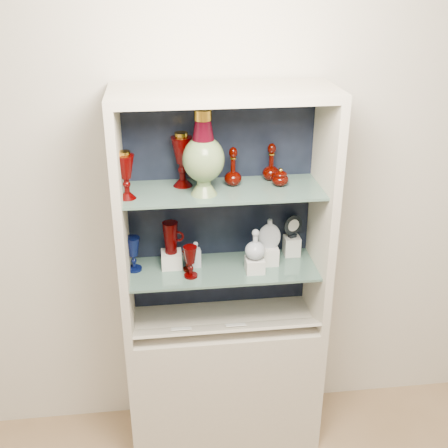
{
  "coord_description": "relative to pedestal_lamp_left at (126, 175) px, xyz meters",
  "views": [
    {
      "loc": [
        -0.29,
        -0.87,
        2.43
      ],
      "look_at": [
        0.0,
        1.53,
        1.3
      ],
      "focal_mm": 45.0,
      "sensor_mm": 36.0,
      "label": 1
    }
  ],
  "objects": [
    {
      "name": "cabinet_top_cap",
      "position": [
        0.44,
        0.04,
        0.34
      ],
      "size": [
        1.0,
        0.4,
        0.04
      ],
      "primitive_type": "cube",
      "color": "beige",
      "rests_on": "cabinet_side_left"
    },
    {
      "name": "riser_flat_flask",
      "position": [
        0.67,
        0.08,
        -0.48
      ],
      "size": [
        0.09,
        0.09,
        0.09
      ],
      "primitive_type": "cube",
      "color": "silver",
      "rests_on": "shelf_lower"
    },
    {
      "name": "cabinet_side_left",
      "position": [
        -0.04,
        0.04,
        -0.25
      ],
      "size": [
        0.04,
        0.4,
        1.15
      ],
      "primitive_type": "cube",
      "color": "beige",
      "rests_on": "cabinet_base"
    },
    {
      "name": "ruby_decanter_a",
      "position": [
        0.49,
        0.1,
        -0.0
      ],
      "size": [
        0.09,
        0.09,
        0.21
      ],
      "primitive_type": null,
      "rotation": [
        0.0,
        0.0,
        0.11
      ],
      "color": "#3E0500",
      "rests_on": "shelf_upper"
    },
    {
      "name": "lidded_bowl",
      "position": [
        0.71,
        0.07,
        -0.06
      ],
      "size": [
        0.08,
        0.08,
        0.09
      ],
      "primitive_type": null,
      "rotation": [
        0.0,
        0.0,
        0.0
      ],
      "color": "#3E0500",
      "rests_on": "shelf_upper"
    },
    {
      "name": "ruby_goblet_tall",
      "position": [
        0.27,
        -0.01,
        -0.45
      ],
      "size": [
        0.07,
        0.07,
        0.16
      ],
      "primitive_type": null,
      "rotation": [
        0.0,
        0.0,
        0.02
      ],
      "color": "#3F0000",
      "rests_on": "shelf_lower"
    },
    {
      "name": "label_card_0",
      "position": [
        0.48,
        -0.07,
        -0.78
      ],
      "size": [
        0.1,
        0.06,
        0.03
      ],
      "primitive_type": "cube",
      "rotation": [
        -0.44,
        0.0,
        0.0
      ],
      "color": "white",
      "rests_on": "label_ledge"
    },
    {
      "name": "cameo_medallion",
      "position": [
        0.81,
        0.16,
        -0.37
      ],
      "size": [
        0.11,
        0.07,
        0.13
      ],
      "primitive_type": null,
      "rotation": [
        0.0,
        0.0,
        0.35
      ],
      "color": "black",
      "rests_on": "riser_cameo_medallion"
    },
    {
      "name": "cobalt_goblet",
      "position": [
        0.0,
        0.09,
        -0.44
      ],
      "size": [
        0.1,
        0.1,
        0.18
      ],
      "primitive_type": null,
      "rotation": [
        0.0,
        0.0,
        0.43
      ],
      "color": "#0A1346",
      "rests_on": "shelf_lower"
    },
    {
      "name": "ruby_pitcher",
      "position": [
        0.19,
        0.1,
        -0.37
      ],
      "size": [
        0.13,
        0.1,
        0.16
      ],
      "primitive_type": null,
      "rotation": [
        0.0,
        0.0,
        -0.18
      ],
      "color": "#3F0000",
      "rests_on": "riser_ruby_pitcher"
    },
    {
      "name": "riser_cameo_medallion",
      "position": [
        0.81,
        0.16,
        -0.48
      ],
      "size": [
        0.08,
        0.08,
        0.1
      ],
      "primitive_type": "cube",
      "color": "silver",
      "rests_on": "shelf_lower"
    },
    {
      "name": "cabinet_base",
      "position": [
        0.44,
        0.04,
        -1.2
      ],
      "size": [
        1.0,
        0.4,
        0.75
      ],
      "primitive_type": "cube",
      "color": "beige",
      "rests_on": "ground"
    },
    {
      "name": "shelf_lower",
      "position": [
        0.44,
        0.06,
        -0.54
      ],
      "size": [
        0.92,
        0.34,
        0.01
      ],
      "primitive_type": "cube",
      "color": "slate",
      "rests_on": "cabinet_side_left"
    },
    {
      "name": "enamel_urn",
      "position": [
        0.34,
        0.01,
        0.08
      ],
      "size": [
        0.21,
        0.21,
        0.39
      ],
      "primitive_type": null,
      "rotation": [
        0.0,
        0.0,
        -0.1
      ],
      "color": "#0A4F1E",
      "rests_on": "shelf_upper"
    },
    {
      "name": "ruby_goblet_small",
      "position": [
        0.26,
        0.06,
        -0.48
      ],
      "size": [
        0.06,
        0.06,
        0.11
      ],
      "primitive_type": null,
      "rotation": [
        0.0,
        0.0,
        0.04
      ],
      "color": "#3E0500",
      "rests_on": "shelf_lower"
    },
    {
      "name": "pedestal_lamp_left",
      "position": [
        0.0,
        0.0,
        0.0
      ],
      "size": [
        0.11,
        0.11,
        0.22
      ],
      "primitive_type": null,
      "rotation": [
        0.0,
        0.0,
        -0.37
      ],
      "color": "#3F0000",
      "rests_on": "shelf_upper"
    },
    {
      "name": "clear_round_decanter",
      "position": [
        0.59,
        0.01,
        -0.38
      ],
      "size": [
        0.13,
        0.13,
        0.15
      ],
      "primitive_type": null,
      "rotation": [
        0.0,
        0.0,
        -0.33
      ],
      "color": "#A7B2C2",
      "rests_on": "riser_clear_round_decanter"
    },
    {
      "name": "ruby_decanter_b",
      "position": [
        0.68,
        0.15,
        -0.01
      ],
      "size": [
        0.09,
        0.09,
        0.2
      ],
      "primitive_type": null,
      "rotation": [
        0.0,
        0.0,
        -0.02
      ],
      "color": "#3E0500",
      "rests_on": "shelf_upper"
    },
    {
      "name": "cabinet_side_right",
      "position": [
        0.92,
        0.04,
        -0.25
      ],
      "size": [
        0.04,
        0.4,
        1.15
      ],
      "primitive_type": "cube",
      "color": "beige",
      "rests_on": "cabinet_base"
    },
    {
      "name": "label_card_1",
      "position": [
        0.21,
        -0.07,
        -0.78
      ],
      "size": [
        0.1,
        0.06,
        0.03
      ],
      "primitive_type": "cube",
      "rotation": [
        -0.44,
        0.0,
        0.0
      ],
      "color": "white",
      "rests_on": "label_ledge"
    },
    {
      "name": "flat_flask",
      "position": [
        0.67,
        0.08,
        -0.36
      ],
      "size": [
        0.11,
        0.05,
        0.16
      ],
      "primitive_type": null,
      "rotation": [
        0.0,
        0.0,
        -0.06
      ],
      "color": "#AAB4C0",
      "rests_on": "riser_flat_flask"
    },
    {
      "name": "riser_ruby_pitcher",
      "position": [
        0.19,
        0.1,
        -0.49
      ],
      "size": [
        0.1,
        0.1,
        0.08
      ],
      "primitive_type": "cube",
      "color": "silver",
      "rests_on": "shelf_lower"
    },
    {
      "name": "pedestal_lamp_right",
      "position": [
        0.25,
        0.13,
        0.02
      ],
      "size": [
        0.12,
        0.12,
        0.26
      ],
      "primitive_type": null,
      "rotation": [
        0.0,
        0.0,
        0.21
      ],
      "color": "#3F0000",
      "rests_on": "shelf_upper"
    },
    {
      "name": "clear_square_bottle",
      "position": [
        0.31,
        0.09,
        -0.46
      ],
      "size": [
        0.05,
        0.05,
        0.14
      ],
      "primitive_type": null,
      "rotation": [
        0.0,
        0.0,
        0.05
      ],
      "color": "#A7B2C2",
      "rests_on": "shelf_lower"
    },
    {
      "name": "riser_clear_round_decanter",
      "position": [
        0.59,
        0.01,
        -0.49
      ],
      "size": [
        0.09,
        0.09,
        0.07
      ],
      "primitive_type": "cube",
      "color": "silver",
      "rests_on": "shelf_lower"
    },
    {
      "name": "cabinet_back_panel",
      "position": [
        0.44,
        0.23,
        -0.25
      ],
      "size": [
        0.98,
        0.02,
        1.15
      ],
      "primitive_type": "cube",
      "color": "black",
      "rests_on": "cabinet_base"
    },
    {
      "name": "label_ledge",
      "position": [
        0.44,
        -0.07,
        -0.8
      ],
      "size": [
        0.92,
        0.17,
        0.09
      ],
      "primitive_type": "cube",
      "rotation": [
        -0.44,
        0.0,
        0.0
      ],
      "color": "beige",
      "rests_on": "cabinet_base"
    },
    {
      "name": "wall_back",
      "position": [
        0.44,
        0.26,
        -0.18
      ],
      "size": [
        3.5,
        0.02,
        2.8
      ],
      "primitive_type": "cube",
      "color": "silver",
      "rests_on": "ground"
    },
    {
      "name": "shelf_upper",
      "position": [
        0.44,
        0.06,
        -0.12
      ],
      "size": [
        0.92,
        0.34,
        0.01
      ],
      "primitive_type": "cube",
      "color": "slate",
      "rests_on": "cabinet_side_left"
    }
  ]
}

